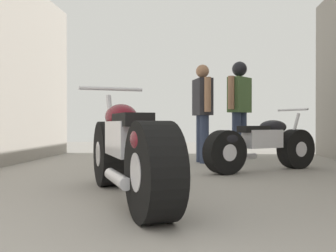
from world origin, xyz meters
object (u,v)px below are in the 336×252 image
motorcycle_black_naked (260,145)px  mechanic_in_blue (202,107)px  motorcycle_maroon_cruiser (128,151)px  mechanic_with_helmet (239,100)px

motorcycle_black_naked → mechanic_in_blue: bearing=126.8°
motorcycle_black_naked → motorcycle_maroon_cruiser: bearing=-125.1°
mechanic_in_blue → mechanic_with_helmet: size_ratio=0.90×
motorcycle_black_naked → mechanic_with_helmet: 2.02m
mechanic_with_helmet → motorcycle_maroon_cruiser: bearing=-109.1°
motorcycle_black_naked → mechanic_with_helmet: mechanic_with_helmet is taller
motorcycle_maroon_cruiser → motorcycle_black_naked: size_ratio=1.27×
motorcycle_black_naked → mechanic_in_blue: mechanic_in_blue is taller
motorcycle_maroon_cruiser → mechanic_in_blue: mechanic_in_blue is taller
mechanic_in_blue → motorcycle_black_naked: bearing=-53.2°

